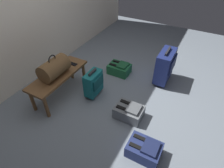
% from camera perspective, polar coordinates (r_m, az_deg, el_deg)
% --- Properties ---
extents(ground_plane, '(6.60, 6.60, 0.00)m').
position_cam_1_polar(ground_plane, '(2.93, 2.16, -4.93)').
color(ground_plane, slate).
extents(bench, '(1.00, 0.36, 0.41)m').
position_cam_1_polar(bench, '(2.91, -15.90, 1.92)').
color(bench, brown).
rests_on(bench, ground).
extents(duffel_bag_brown, '(0.44, 0.26, 0.34)m').
position_cam_1_polar(duffel_bag_brown, '(2.78, -17.12, 4.66)').
color(duffel_bag_brown, brown).
rests_on(duffel_bag_brown, bench).
extents(cell_phone, '(0.07, 0.14, 0.01)m').
position_cam_1_polar(cell_phone, '(3.04, -11.78, 6.02)').
color(cell_phone, black).
rests_on(cell_phone, bench).
extents(suitcase_upright_navy, '(0.47, 0.24, 0.60)m').
position_cam_1_polar(suitcase_upright_navy, '(3.24, 15.77, 5.33)').
color(suitcase_upright_navy, navy).
rests_on(suitcase_upright_navy, ground).
extents(suitcase_small_teal, '(0.32, 0.19, 0.46)m').
position_cam_1_polar(suitcase_small_teal, '(2.88, -5.60, 0.32)').
color(suitcase_small_teal, '#14666B').
rests_on(suitcase_small_teal, ground).
extents(backpack_green, '(0.28, 0.38, 0.21)m').
position_cam_1_polar(backpack_green, '(3.43, 2.26, 4.68)').
color(backpack_green, '#1E6038').
rests_on(backpack_green, ground).
extents(backpack_grey, '(0.28, 0.38, 0.21)m').
position_cam_1_polar(backpack_grey, '(2.65, 5.21, -8.30)').
color(backpack_grey, slate).
rests_on(backpack_grey, ground).
extents(backpack_navy, '(0.28, 0.38, 0.21)m').
position_cam_1_polar(backpack_navy, '(2.32, 9.77, -18.95)').
color(backpack_navy, navy).
rests_on(backpack_navy, ground).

